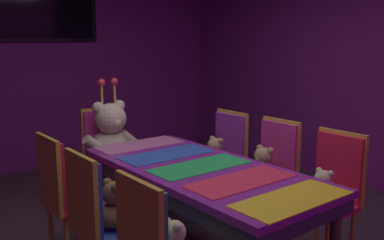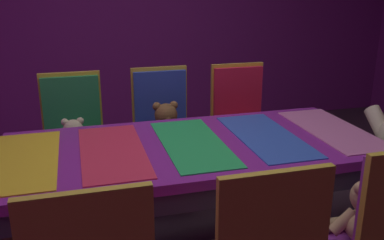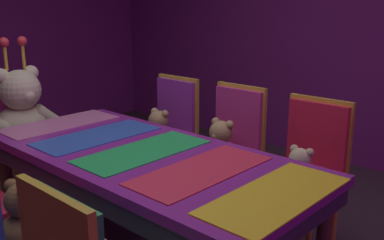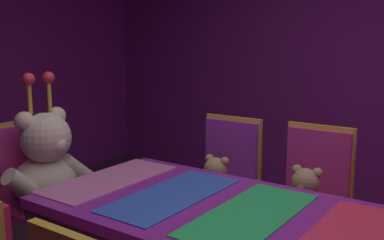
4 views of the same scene
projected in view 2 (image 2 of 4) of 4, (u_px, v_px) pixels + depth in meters
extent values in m
cube|color=purple|center=(192.00, 148.00, 2.30)|extent=(0.90, 2.00, 0.05)
cube|color=#33333F|center=(192.00, 161.00, 2.33)|extent=(0.88, 1.96, 0.10)
cylinder|color=#4C3826|center=(373.00, 221.00, 2.29)|extent=(0.07, 0.07, 0.69)
cylinder|color=#4C3826|center=(302.00, 165.00, 2.99)|extent=(0.07, 0.07, 0.69)
cylinder|color=#4C3826|center=(29.00, 198.00, 2.54)|extent=(0.07, 0.07, 0.69)
cube|color=yellow|center=(24.00, 160.00, 2.08)|extent=(0.77, 0.32, 0.01)
cube|color=#E52D4C|center=(112.00, 151.00, 2.19)|extent=(0.77, 0.32, 0.01)
cube|color=green|center=(192.00, 143.00, 2.29)|extent=(0.77, 0.32, 0.01)
cube|color=blue|center=(265.00, 136.00, 2.40)|extent=(0.77, 0.32, 0.01)
cube|color=pink|center=(332.00, 129.00, 2.51)|extent=(0.77, 0.32, 0.01)
cube|color=#268C4C|center=(76.00, 158.00, 2.87)|extent=(0.40, 0.40, 0.04)
cube|color=#268C4C|center=(72.00, 112.00, 2.95)|extent=(0.05, 0.38, 0.50)
cube|color=gold|center=(72.00, 111.00, 2.97)|extent=(0.03, 0.41, 0.55)
cylinder|color=gold|center=(104.00, 197.00, 2.84)|extent=(0.04, 0.04, 0.42)
cylinder|color=gold|center=(54.00, 203.00, 2.75)|extent=(0.04, 0.04, 0.42)
cylinder|color=gold|center=(101.00, 177.00, 3.13)|extent=(0.04, 0.04, 0.42)
cylinder|color=gold|center=(55.00, 182.00, 3.05)|extent=(0.04, 0.04, 0.42)
ellipsoid|color=beige|center=(75.00, 145.00, 2.84)|extent=(0.16, 0.16, 0.13)
sphere|color=beige|center=(73.00, 129.00, 2.79)|extent=(0.13, 0.13, 0.13)
sphere|color=#FDDCAD|center=(73.00, 133.00, 2.76)|extent=(0.05, 0.05, 0.05)
sphere|color=beige|center=(80.00, 121.00, 2.80)|extent=(0.05, 0.05, 0.05)
sphere|color=beige|center=(65.00, 122.00, 2.78)|extent=(0.05, 0.05, 0.05)
cylinder|color=beige|center=(87.00, 144.00, 2.83)|extent=(0.05, 0.12, 0.11)
cylinder|color=beige|center=(62.00, 146.00, 2.79)|extent=(0.05, 0.12, 0.11)
cylinder|color=beige|center=(82.00, 157.00, 2.77)|extent=(0.06, 0.12, 0.06)
cylinder|color=beige|center=(69.00, 158.00, 2.75)|extent=(0.06, 0.12, 0.06)
cube|color=#2D47B2|center=(166.00, 148.00, 3.05)|extent=(0.40, 0.40, 0.04)
cube|color=#2D47B2|center=(160.00, 105.00, 3.13)|extent=(0.05, 0.38, 0.50)
cube|color=gold|center=(160.00, 104.00, 3.15)|extent=(0.03, 0.41, 0.55)
cylinder|color=gold|center=(194.00, 184.00, 3.02)|extent=(0.04, 0.04, 0.42)
cylinder|color=gold|center=(149.00, 189.00, 2.94)|extent=(0.04, 0.04, 0.42)
cylinder|color=gold|center=(183.00, 166.00, 3.31)|extent=(0.04, 0.04, 0.42)
cylinder|color=gold|center=(141.00, 171.00, 3.23)|extent=(0.04, 0.04, 0.42)
ellipsoid|color=brown|center=(166.00, 133.00, 3.02)|extent=(0.20, 0.20, 0.16)
sphere|color=brown|center=(166.00, 115.00, 2.96)|extent=(0.16, 0.16, 0.16)
sphere|color=#99663C|center=(168.00, 119.00, 2.91)|extent=(0.06, 0.06, 0.06)
sphere|color=brown|center=(174.00, 105.00, 2.97)|extent=(0.06, 0.06, 0.06)
sphere|color=brown|center=(157.00, 106.00, 2.94)|extent=(0.06, 0.06, 0.06)
cylinder|color=brown|center=(181.00, 132.00, 3.00)|extent=(0.06, 0.14, 0.13)
cylinder|color=brown|center=(153.00, 134.00, 2.95)|extent=(0.06, 0.14, 0.13)
cylinder|color=brown|center=(177.00, 146.00, 2.93)|extent=(0.07, 0.15, 0.07)
cylinder|color=brown|center=(162.00, 148.00, 2.90)|extent=(0.07, 0.15, 0.07)
cube|color=red|center=(245.00, 141.00, 3.19)|extent=(0.40, 0.40, 0.04)
cube|color=red|center=(237.00, 100.00, 3.27)|extent=(0.05, 0.38, 0.50)
cube|color=gold|center=(236.00, 99.00, 3.29)|extent=(0.03, 0.41, 0.55)
cylinder|color=gold|center=(272.00, 175.00, 3.15)|extent=(0.04, 0.04, 0.42)
cylinder|color=gold|center=(231.00, 180.00, 3.07)|extent=(0.04, 0.04, 0.42)
cylinder|color=gold|center=(255.00, 159.00, 3.45)|extent=(0.04, 0.04, 0.42)
cylinder|color=gold|center=(217.00, 163.00, 3.36)|extent=(0.04, 0.04, 0.42)
sphere|color=beige|center=(73.00, 239.00, 1.50)|extent=(0.05, 0.05, 0.05)
sphere|color=beige|center=(102.00, 235.00, 1.53)|extent=(0.05, 0.05, 0.05)
sphere|color=tan|center=(248.00, 217.00, 1.67)|extent=(0.16, 0.16, 0.16)
sphere|color=tan|center=(243.00, 213.00, 1.72)|extent=(0.06, 0.06, 0.06)
sphere|color=tan|center=(236.00, 208.00, 1.62)|extent=(0.06, 0.06, 0.06)
sphere|color=tan|center=(265.00, 204.00, 1.65)|extent=(0.06, 0.06, 0.06)
cylinder|color=tan|center=(267.00, 238.00, 1.75)|extent=(0.06, 0.14, 0.13)
ellipsoid|color=tan|center=(366.00, 226.00, 1.88)|extent=(0.19, 0.19, 0.15)
sphere|color=tan|center=(368.00, 197.00, 1.85)|extent=(0.15, 0.15, 0.15)
sphere|color=tan|center=(360.00, 194.00, 1.90)|extent=(0.06, 0.06, 0.06)
sphere|color=tan|center=(361.00, 189.00, 1.80)|extent=(0.06, 0.06, 0.06)
sphere|color=tan|center=(383.00, 185.00, 1.83)|extent=(0.06, 0.06, 0.06)
cylinder|color=tan|center=(343.00, 222.00, 1.88)|extent=(0.05, 0.13, 0.12)
cylinder|color=tan|center=(379.00, 216.00, 1.93)|extent=(0.05, 0.13, 0.12)
cylinder|color=tan|center=(339.00, 224.00, 1.99)|extent=(0.06, 0.14, 0.06)
cylinder|color=tan|center=(358.00, 221.00, 2.02)|extent=(0.06, 0.14, 0.06)
cylinder|color=gold|center=(364.00, 190.00, 2.92)|extent=(0.04, 0.04, 0.42)
cylinder|color=beige|center=(380.00, 126.00, 2.83)|extent=(0.27, 0.11, 0.25)
cylinder|color=beige|center=(364.00, 152.00, 2.75)|extent=(0.28, 0.13, 0.13)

